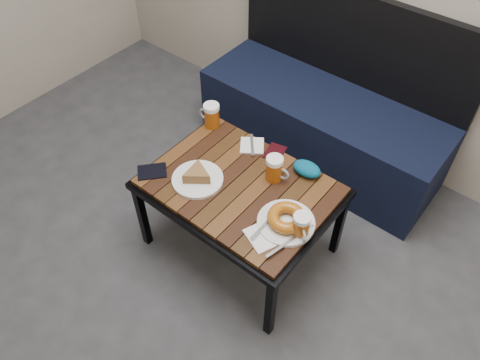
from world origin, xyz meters
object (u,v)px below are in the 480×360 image
Objects in this scene: passport_navy at (152,171)px; beer_mug_centre at (275,169)px; plate_bagel at (286,220)px; passport_burgundy at (275,152)px; plate_pie at (197,177)px; bench at (324,120)px; knit_pouch at (307,169)px; beer_mug_left at (211,115)px; beer_mug_right at (301,226)px; cafe_table at (240,191)px.

beer_mug_centre is at bearing 76.15° from passport_navy.
plate_bagel is (0.19, -0.18, -0.03)m from beer_mug_centre.
passport_navy and passport_burgundy have the same top height.
plate_pie is 0.40m from passport_burgundy.
passport_navy is (-0.31, -1.02, 0.20)m from bench.
plate_bagel is 0.42m from passport_burgundy.
beer_mug_centre is 0.92× the size of knit_pouch.
knit_pouch is at bearing 177.74° from beer_mug_left.
knit_pouch reaches higher than passport_burgundy.
bench is 4.47× the size of plate_bagel.
passport_navy is (-0.72, -0.13, -0.05)m from beer_mug_right.
cafe_table is at bearing -146.44° from beer_mug_right.
beer_mug_left is 0.94× the size of knit_pouch.
beer_mug_right reaches higher than passport_burgundy.
plate_pie is (-0.52, -0.04, -0.03)m from beer_mug_right.
cafe_table is 2.68× the size of plate_bagel.
knit_pouch is (-0.09, 0.29, 0.00)m from plate_bagel.
knit_pouch is at bearing 51.59° from cafe_table.
bench is at bearing -121.54° from beer_mug_left.
beer_mug_centre is at bearing 52.65° from cafe_table.
beer_mug_right is at bearing -60.74° from knit_pouch.
beer_mug_right is 0.53m from plate_pie.
plate_bagel is at bearing 53.46° from passport_navy.
knit_pouch is at bearing 44.11° from plate_pie.
beer_mug_centre is 1.07× the size of beer_mug_right.
passport_navy is (-0.20, -0.09, -0.02)m from plate_pie.
knit_pouch is (0.35, 0.34, 0.00)m from plate_pie.
beer_mug_centre is at bearing 163.72° from beer_mug_left.
bench is 10.73× the size of passport_navy.
beer_mug_right is at bearing -65.21° from bench.
plate_bagel is 0.66m from passport_navy.
cafe_table is 6.63× the size of beer_mug_left.
passport_burgundy is (0.00, 0.26, 0.05)m from cafe_table.
bench is at bearing 93.40° from cafe_table.
beer_mug_centre is 0.56m from passport_navy.
bench is 0.61m from passport_burgundy.
passport_burgundy is 0.19m from knit_pouch.
plate_pie is 0.45m from plate_bagel.
beer_mug_left is 0.38m from plate_pie.
knit_pouch is (0.24, -0.59, 0.23)m from bench.
beer_mug_right is at bearing 51.57° from passport_navy.
beer_mug_centre is at bearing 41.30° from plate_pie.
passport_navy is (-0.46, -0.32, -0.06)m from beer_mug_centre.
passport_navy is at bearing -141.60° from passport_burgundy.
knit_pouch reaches higher than cafe_table.
passport_navy is at bearing -153.77° from beer_mug_centre.
bench is 0.73m from beer_mug_left.
passport_burgundy is (0.36, 0.04, -0.06)m from beer_mug_left.
cafe_table is 0.19m from beer_mug_centre.
plate_pie is at bearing -173.85° from plate_bagel.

